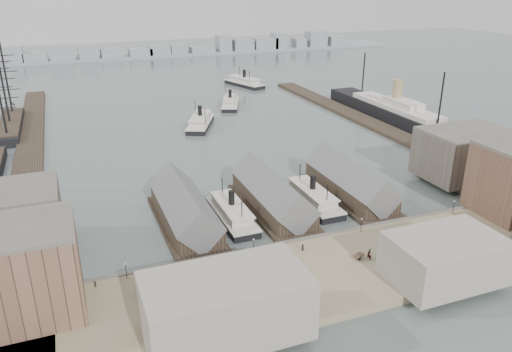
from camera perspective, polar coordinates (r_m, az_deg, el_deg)
name	(u,v)px	position (r m, az deg, el deg)	size (l,w,h in m)	color
ground	(297,236)	(133.35, 4.71, -6.88)	(900.00, 900.00, 0.00)	#4D5957
quay	(335,272)	(117.77, 9.01, -10.76)	(180.00, 30.00, 2.00)	#86785A
seawall	(306,242)	(128.74, 5.74, -7.46)	(180.00, 1.20, 2.30)	#59544C
west_wharf	(30,150)	(214.73, -24.44, 2.75)	(10.00, 220.00, 1.60)	#2D231C
east_wharf	(364,120)	(242.63, 12.19, 6.28)	(10.00, 180.00, 1.60)	#2D231C
ferry_shed_west	(185,210)	(137.77, -8.15, -3.88)	(14.00, 42.00, 12.60)	#2D231C
ferry_shed_center	(272,196)	(145.01, 1.88, -2.30)	(14.00, 42.00, 12.60)	#2D231C
ferry_shed_east	(350,183)	(156.29, 10.69, -0.85)	(14.00, 42.00, 12.60)	#2D231C
warehouse_west_back	(5,221)	(135.54, -26.79, -4.58)	(26.00, 20.00, 14.00)	#60564C
warehouse_east_back	(465,154)	(178.23, 22.73, 2.32)	(28.00, 20.00, 15.00)	#60564C
street_bldg_center	(445,258)	(117.29, 20.77, -8.77)	(24.00, 16.00, 10.00)	gray
street_bldg_west	(226,305)	(94.38, -3.44, -14.55)	(30.00, 16.00, 12.00)	gray
lamp_post_far_w	(126,268)	(114.44, -14.67, -10.12)	(0.44, 0.44, 3.92)	black
lamp_post_near_w	(254,243)	(120.16, -0.27, -7.68)	(0.44, 0.44, 3.92)	black
lamp_post_near_e	(362,222)	(132.60, 11.97, -5.20)	(0.44, 0.44, 3.92)	black
lamp_post_far_e	(454,204)	(150.08, 21.67, -3.04)	(0.44, 0.44, 3.92)	black
far_shore	(123,53)	(445.72, -14.99, 13.40)	(500.00, 40.00, 15.72)	gray
ferry_docked_west	(232,213)	(140.57, -2.78, -4.22)	(7.95, 26.49, 9.46)	black
ferry_docked_east	(312,197)	(151.02, 6.44, -2.39)	(8.19, 27.30, 9.75)	black
ferry_open_near	(200,122)	(229.98, -6.38, 6.21)	(20.14, 29.99, 10.37)	black
ferry_open_mid	(230,102)	(265.45, -2.96, 8.39)	(17.21, 28.04, 9.62)	black
ferry_open_far	(244,82)	(317.08, -1.34, 10.68)	(18.36, 31.57, 10.81)	black
sailing_ship_mid	(10,125)	(247.96, -26.27, 5.30)	(9.42, 54.45, 38.74)	black
ocean_steamer	(395,113)	(245.75, 15.65, 6.99)	(13.53, 98.90, 19.78)	black
tram	(511,210)	(155.59, 27.10, -3.48)	(3.21, 9.55, 3.34)	black
horse_cart_left	(149,289)	(109.94, -12.10, -12.49)	(4.55, 3.86, 1.59)	black
horse_cart_center	(254,271)	(113.37, -0.19, -10.80)	(4.92, 2.39, 1.49)	black
horse_cart_right	(367,256)	(121.67, 12.55, -8.90)	(4.80, 3.00, 1.54)	black
pedestrian_0	(95,284)	(114.36, -17.90, -11.68)	(0.58, 0.42, 1.59)	black
pedestrian_1	(161,298)	(106.55, -10.76, -13.56)	(0.85, 0.66, 1.75)	black
pedestrian_2	(252,261)	(116.87, -0.41, -9.65)	(1.13, 0.65, 1.74)	black
pedestrian_3	(258,284)	(108.93, 0.25, -12.23)	(1.05, 0.44, 1.80)	black
pedestrian_4	(303,247)	(122.72, 5.36, -8.13)	(0.80, 0.52, 1.63)	black
pedestrian_5	(370,252)	(123.55, 12.87, -8.41)	(0.59, 0.43, 1.63)	black
pedestrian_6	(393,233)	(133.52, 15.44, -6.25)	(0.81, 0.63, 1.66)	black
pedestrian_7	(480,251)	(132.24, 24.18, -7.79)	(1.06, 0.61, 1.64)	black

